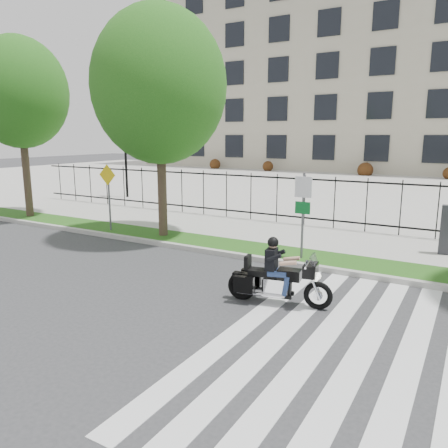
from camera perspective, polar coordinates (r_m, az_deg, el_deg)
The scene contains 14 objects.
ground at distance 10.07m, azimuth -8.28°, elevation -10.16°, with size 120.00×120.00×0.00m, color #333335.
curb at distance 13.31m, azimuth 2.77°, elevation -4.28°, with size 60.00×0.20×0.15m, color #A8A69E.
grass_verge at distance 14.04m, azimuth 4.38°, elevation -3.46°, with size 60.00×1.50×0.15m, color #1B4912.
sidewalk at distance 16.27m, azimuth 8.24°, elevation -1.46°, with size 60.00×3.50×0.15m, color #9E9D94.
plaza at distance 33.01m, azimuth 19.87°, elevation 4.51°, with size 80.00×34.00×0.10m, color #9E9D94.
crosswalk_stripes at distance 8.22m, azimuth 20.26°, elevation -15.93°, with size 5.70×8.00×0.01m, color silver, non-canonical shape.
iron_fence at distance 17.68m, azimuth 10.49°, elevation 3.05°, with size 30.00×0.06×2.00m, color black, non-canonical shape.
office_building at distance 52.89m, azimuth 24.87°, elevation 17.33°, with size 60.00×21.90×20.15m.
lamp_post_left at distance 26.30m, azimuth -12.80°, elevation 10.19°, with size 1.06×0.70×4.25m.
street_tree_0 at distance 21.18m, azimuth -25.18°, elevation 15.22°, with size 4.07×4.07×7.66m.
street_tree_1 at distance 15.68m, azimuth -8.46°, elevation 17.38°, with size 4.60×4.60×7.83m.
sign_pole_regulatory at distance 12.75m, azimuth 10.27°, elevation 2.51°, with size 0.50×0.09×2.50m.
sign_pole_warning at distance 16.94m, azimuth -14.86°, elevation 4.52°, with size 0.78×0.09×2.49m.
motorcycle_rider at distance 9.79m, azimuth 7.08°, elevation -6.96°, with size 2.37×0.88×1.84m.
Camera 1 is at (5.90, -7.27, 3.70)m, focal length 35.00 mm.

